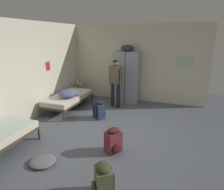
% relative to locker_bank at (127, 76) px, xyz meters
% --- Properties ---
extents(ground_plane, '(9.35, 9.35, 0.00)m').
position_rel_locker_bank_xyz_m(ground_plane, '(0.27, -2.64, -0.97)').
color(ground_plane, '#565B66').
extents(room_backdrop, '(4.99, 5.91, 2.78)m').
position_rel_locker_bank_xyz_m(room_backdrop, '(-1.05, -1.28, 0.42)').
color(room_backdrop, beige).
rests_on(room_backdrop, ground_plane).
extents(locker_bank, '(0.90, 0.55, 2.07)m').
position_rel_locker_bank_xyz_m(locker_bank, '(0.00, 0.00, 0.00)').
color(locker_bank, '#8C99A3').
rests_on(locker_bank, ground_plane).
extents(shelf_unit, '(0.38, 0.30, 0.57)m').
position_rel_locker_bank_xyz_m(shelf_unit, '(-1.86, -0.19, -0.62)').
color(shelf_unit, '#99704C').
rests_on(shelf_unit, ground_plane).
extents(bed_left_rear, '(0.90, 1.90, 0.49)m').
position_rel_locker_bank_xyz_m(bed_left_rear, '(-1.61, -1.42, -0.59)').
color(bed_left_rear, '#473828').
rests_on(bed_left_rear, ground_plane).
extents(bedding_heap, '(0.57, 0.69, 0.25)m').
position_rel_locker_bank_xyz_m(bedding_heap, '(-1.48, -1.62, -0.36)').
color(bedding_heap, slate).
rests_on(bedding_heap, bed_left_rear).
extents(person_traveler, '(0.50, 0.28, 1.62)m').
position_rel_locker_bank_xyz_m(person_traveler, '(-0.19, -0.72, 0.01)').
color(person_traveler, black).
rests_on(person_traveler, ground_plane).
extents(water_bottle, '(0.07, 0.07, 0.21)m').
position_rel_locker_bank_xyz_m(water_bottle, '(-1.94, -0.17, -0.31)').
color(water_bottle, silver).
rests_on(water_bottle, shelf_unit).
extents(lotion_bottle, '(0.05, 0.05, 0.14)m').
position_rel_locker_bank_xyz_m(lotion_bottle, '(-1.79, -0.23, -0.34)').
color(lotion_bottle, beige).
rests_on(lotion_bottle, shelf_unit).
extents(backpack_olive, '(0.41, 0.41, 0.55)m').
position_rel_locker_bank_xyz_m(backpack_olive, '(0.89, -4.48, -0.71)').
color(backpack_olive, '#566038').
rests_on(backpack_olive, ground_plane).
extents(backpack_navy, '(0.41, 0.42, 0.55)m').
position_rel_locker_bank_xyz_m(backpack_navy, '(-0.33, -1.79, -0.71)').
color(backpack_navy, navy).
rests_on(backpack_navy, ground_plane).
extents(backpack_maroon, '(0.41, 0.41, 0.55)m').
position_rel_locker_bank_xyz_m(backpack_maroon, '(0.66, -3.32, -0.71)').
color(backpack_maroon, maroon).
rests_on(backpack_maroon, ground_plane).
extents(clothes_pile_grey, '(0.51, 0.49, 0.10)m').
position_rel_locker_bank_xyz_m(clothes_pile_grey, '(-0.51, -4.16, -0.92)').
color(clothes_pile_grey, slate).
rests_on(clothes_pile_grey, ground_plane).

